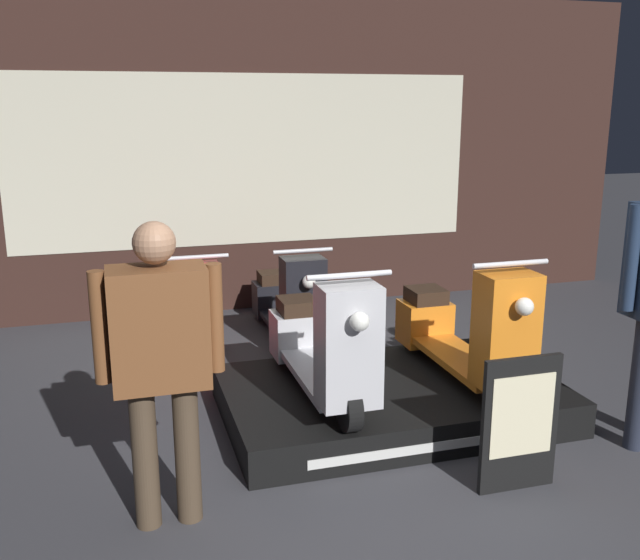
# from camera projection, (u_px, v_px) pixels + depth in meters

# --- Properties ---
(ground_plane) EXTENTS (30.00, 30.00, 0.00)m
(ground_plane) POSITION_uv_depth(u_px,v_px,m) (395.00, 504.00, 3.88)
(ground_plane) COLOR #38383D
(shop_wall_back) EXTENTS (8.53, 0.09, 3.20)m
(shop_wall_back) POSITION_uv_depth(u_px,v_px,m) (248.00, 155.00, 7.21)
(shop_wall_back) COLOR #331E19
(shop_wall_back) RESTS_ON ground_plane
(display_platform) EXTENTS (2.28, 1.42, 0.24)m
(display_platform) POSITION_uv_depth(u_px,v_px,m) (390.00, 399.00, 4.95)
(display_platform) COLOR black
(display_platform) RESTS_ON ground_plane
(scooter_display_left) EXTENTS (0.50, 1.57, 0.96)m
(scooter_display_left) POSITION_uv_depth(u_px,v_px,m) (324.00, 346.00, 4.60)
(scooter_display_left) COLOR black
(scooter_display_left) RESTS_ON display_platform
(scooter_display_right) EXTENTS (0.50, 1.57, 0.96)m
(scooter_display_right) POSITION_uv_depth(u_px,v_px,m) (467.00, 332.00, 4.89)
(scooter_display_right) COLOR black
(scooter_display_right) RESTS_ON display_platform
(scooter_backrow_0) EXTENTS (0.50, 1.57, 0.96)m
(scooter_backrow_0) POSITION_uv_depth(u_px,v_px,m) (192.00, 311.00, 6.19)
(scooter_backrow_0) COLOR black
(scooter_backrow_0) RESTS_ON ground_plane
(scooter_backrow_1) EXTENTS (0.50, 1.57, 0.96)m
(scooter_backrow_1) POSITION_uv_depth(u_px,v_px,m) (289.00, 304.00, 6.43)
(scooter_backrow_1) COLOR black
(scooter_backrow_1) RESTS_ON ground_plane
(person_left_browsing) EXTENTS (0.63, 0.26, 1.58)m
(person_left_browsing) POSITION_uv_depth(u_px,v_px,m) (160.00, 350.00, 3.49)
(person_left_browsing) COLOR #473828
(person_left_browsing) RESTS_ON ground_plane
(price_sign_board) EXTENTS (0.47, 0.04, 0.79)m
(price_sign_board) POSITION_uv_depth(u_px,v_px,m) (520.00, 424.00, 3.94)
(price_sign_board) COLOR black
(price_sign_board) RESTS_ON ground_plane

